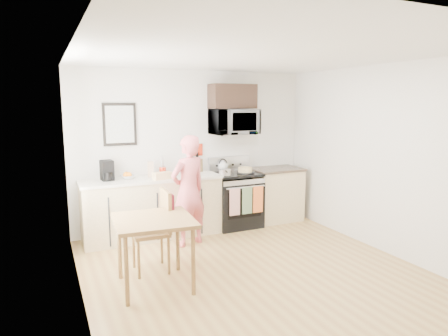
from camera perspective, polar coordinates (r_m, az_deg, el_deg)
name	(u,v)px	position (r m, az deg, el deg)	size (l,w,h in m)	color
floor	(261,277)	(4.99, 5.35, -15.30)	(4.60, 4.60, 0.00)	olive
back_wall	(194,150)	(6.67, -4.36, 2.60)	(4.00, 0.04, 2.60)	silver
front_wall	(446,226)	(2.90, 29.17, -7.26)	(4.00, 0.04, 2.60)	silver
left_wall	(79,185)	(4.01, -20.03, -2.36)	(0.04, 4.60, 2.60)	silver
right_wall	(391,161)	(5.86, 22.79, 0.99)	(0.04, 4.60, 2.60)	silver
ceiling	(265,54)	(4.57, 5.86, 15.89)	(4.00, 4.60, 0.04)	white
window	(75,150)	(4.76, -20.55, 2.42)	(0.06, 1.40, 1.50)	white
cabinet_left	(153,209)	(6.31, -10.17, -5.75)	(2.10, 0.60, 0.90)	tan
countertop_left	(152,179)	(6.21, -10.29, -1.56)	(2.14, 0.64, 0.04)	white
cabinet_right	(276,195)	(7.17, 7.38, -3.87)	(0.84, 0.60, 0.90)	tan
countertop_right	(276,169)	(7.08, 7.46, -0.17)	(0.88, 0.64, 0.04)	black
range	(236,201)	(6.78, 1.71, -4.69)	(0.76, 0.70, 1.16)	black
microwave	(234,122)	(6.68, 1.37, 6.59)	(0.76, 0.51, 0.42)	#BBBCC0
upper_cabinet	(232,96)	(6.71, 1.21, 10.19)	(0.76, 0.35, 0.40)	black
wall_art	(120,124)	(6.30, -14.68, 6.05)	(0.50, 0.04, 0.65)	black
wall_trivet	(197,150)	(6.67, -3.91, 2.61)	(0.20, 0.02, 0.20)	#AC240E
person	(188,191)	(5.83, -5.11, -3.25)	(0.59, 0.39, 1.62)	#BD343A
dining_table	(154,226)	(4.57, -9.99, -8.21)	(0.85, 0.85, 0.80)	brown
chair	(161,219)	(5.03, -8.93, -7.19)	(0.49, 0.45, 1.01)	brown
knife_block	(198,165)	(6.64, -3.79, 0.40)	(0.10, 0.14, 0.22)	brown
utensil_crock	(163,168)	(6.34, -8.77, 0.06)	(0.11, 0.11, 0.32)	#AC240E
fruit_bowl	(128,176)	(6.20, -13.56, -1.12)	(0.26, 0.26, 0.10)	silver
milk_carton	(151,169)	(6.27, -10.44, -0.19)	(0.09, 0.09, 0.24)	tan
coffee_maker	(107,171)	(6.13, -16.36, -0.42)	(0.19, 0.26, 0.30)	black
bread_bag	(162,176)	(6.06, -8.80, -1.10)	(0.28, 0.13, 0.10)	#D4B96F
cake	(245,170)	(6.61, 3.06, -0.33)	(0.29, 0.29, 0.10)	black
kettle	(223,166)	(6.78, -0.14, 0.31)	(0.17, 0.17, 0.21)	silver
pot	(225,172)	(6.40, 0.13, -0.61)	(0.19, 0.32, 0.09)	#BBBCC0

